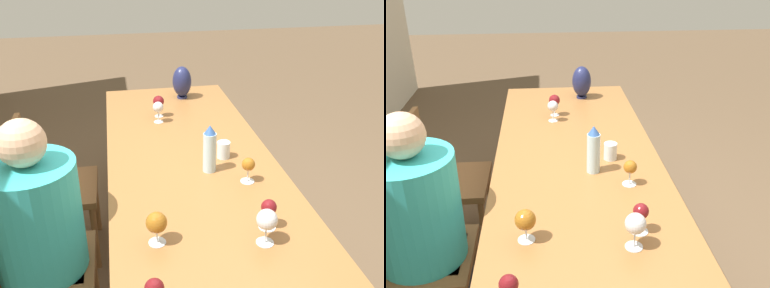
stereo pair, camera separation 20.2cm
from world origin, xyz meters
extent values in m
plane|color=brown|center=(0.00, 0.00, 0.00)|extent=(14.00, 14.00, 0.00)
cube|color=#936033|center=(0.00, 0.00, 0.71)|extent=(2.39, 0.89, 0.04)
cylinder|color=#936033|center=(1.09, -0.34, 0.34)|extent=(0.07, 0.07, 0.69)
cylinder|color=#936033|center=(1.09, 0.34, 0.34)|extent=(0.07, 0.07, 0.69)
cylinder|color=silver|center=(-0.16, -0.07, 0.83)|extent=(0.07, 0.07, 0.21)
cone|color=#33599E|center=(-0.16, -0.07, 0.96)|extent=(0.06, 0.06, 0.05)
cylinder|color=silver|center=(-0.04, -0.17, 0.77)|extent=(0.07, 0.07, 0.09)
cylinder|color=#1E234C|center=(0.94, -0.11, 0.74)|extent=(0.08, 0.08, 0.01)
ellipsoid|color=#1E234C|center=(0.94, -0.11, 0.85)|extent=(0.14, 0.14, 0.22)
cylinder|color=silver|center=(0.52, 0.11, 0.73)|extent=(0.06, 0.06, 0.00)
cylinder|color=silver|center=(0.52, 0.11, 0.77)|extent=(0.01, 0.01, 0.07)
sphere|color=silver|center=(0.52, 0.11, 0.83)|extent=(0.07, 0.07, 0.07)
cylinder|color=silver|center=(0.61, 0.10, 0.73)|extent=(0.06, 0.06, 0.00)
cylinder|color=silver|center=(0.61, 0.10, 0.77)|extent=(0.01, 0.01, 0.07)
sphere|color=maroon|center=(0.61, 0.10, 0.83)|extent=(0.07, 0.07, 0.07)
sphere|color=maroon|center=(-1.02, 0.30, 0.82)|extent=(0.06, 0.06, 0.06)
cylinder|color=silver|center=(-0.31, -0.23, 0.73)|extent=(0.07, 0.07, 0.00)
cylinder|color=silver|center=(-0.31, -0.23, 0.76)|extent=(0.01, 0.01, 0.07)
sphere|color=#995B19|center=(-0.31, -0.23, 0.82)|extent=(0.06, 0.06, 0.06)
cylinder|color=silver|center=(-0.67, -0.20, 0.73)|extent=(0.07, 0.07, 0.00)
cylinder|color=silver|center=(-0.67, -0.20, 0.77)|extent=(0.01, 0.01, 0.07)
sphere|color=maroon|center=(-0.67, -0.20, 0.83)|extent=(0.06, 0.06, 0.06)
cylinder|color=silver|center=(-0.77, -0.16, 0.73)|extent=(0.07, 0.07, 0.00)
cylinder|color=silver|center=(-0.77, -0.16, 0.77)|extent=(0.01, 0.01, 0.07)
sphere|color=silver|center=(-0.77, -0.16, 0.84)|extent=(0.08, 0.08, 0.08)
cylinder|color=silver|center=(-0.69, 0.26, 0.73)|extent=(0.07, 0.07, 0.00)
cylinder|color=silver|center=(-0.69, 0.26, 0.76)|extent=(0.01, 0.01, 0.06)
sphere|color=#995B19|center=(-0.69, 0.26, 0.82)|extent=(0.08, 0.08, 0.08)
cube|color=brown|center=(-0.44, 0.75, 0.46)|extent=(0.44, 0.44, 0.04)
cylinder|color=brown|center=(-0.25, 0.56, 0.22)|extent=(0.04, 0.04, 0.44)
cylinder|color=brown|center=(-0.25, 0.94, 0.22)|extent=(0.04, 0.04, 0.44)
cube|color=brown|center=(0.25, 0.75, 0.46)|extent=(0.44, 0.44, 0.04)
cube|color=brown|center=(0.25, 0.95, 0.68)|extent=(0.40, 0.03, 0.41)
cylinder|color=brown|center=(0.06, 0.56, 0.22)|extent=(0.04, 0.04, 0.44)
cylinder|color=brown|center=(0.44, 0.56, 0.22)|extent=(0.04, 0.04, 0.44)
cylinder|color=brown|center=(0.06, 0.94, 0.22)|extent=(0.04, 0.04, 0.44)
cylinder|color=brown|center=(0.44, 0.94, 0.22)|extent=(0.04, 0.04, 0.44)
cylinder|color=#33B7BC|center=(-0.44, 0.75, 0.73)|extent=(0.39, 0.39, 0.51)
sphere|color=#D6A884|center=(-0.44, 0.75, 1.09)|extent=(0.19, 0.19, 0.19)
camera|label=1|loc=(-2.02, 0.37, 1.81)|focal=40.00mm
camera|label=2|loc=(-2.05, 0.17, 1.81)|focal=40.00mm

